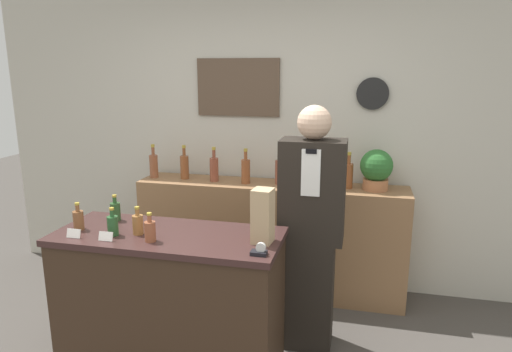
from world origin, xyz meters
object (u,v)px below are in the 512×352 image
object	(u,v)px
shopkeeper	(311,231)
paper_bag	(263,216)
potted_plant	(376,169)
tape_dispenser	(260,251)

from	to	relation	value
shopkeeper	paper_bag	size ratio (longest dim) A/B	5.30
potted_plant	paper_bag	distance (m)	1.42
shopkeeper	paper_bag	bearing A→B (deg)	-115.51
paper_bag	tape_dispenser	xyz separation A→B (m)	(0.02, -0.19, -0.14)
shopkeeper	tape_dispenser	xyz separation A→B (m)	(-0.21, -0.68, 0.11)
shopkeeper	tape_dispenser	world-z (taller)	shopkeeper
potted_plant	tape_dispenser	bearing A→B (deg)	-113.99
potted_plant	tape_dispenser	distance (m)	1.59
shopkeeper	tape_dispenser	size ratio (longest dim) A/B	19.16
paper_bag	tape_dispenser	distance (m)	0.24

